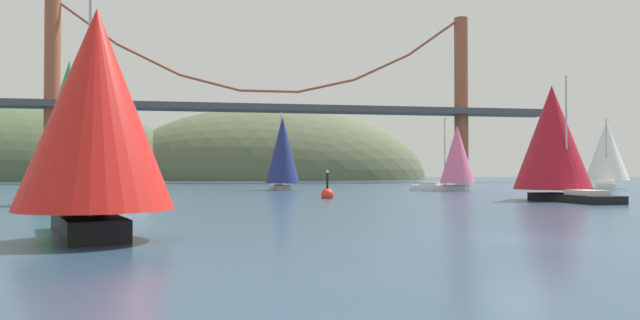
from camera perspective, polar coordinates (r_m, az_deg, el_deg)
ground_plane at (r=21.58m, az=19.34°, el=-7.29°), size 360.00×360.00×0.00m
headland_left at (r=159.97m, az=-26.38°, el=-1.76°), size 87.44×44.00×35.00m
headland_center at (r=154.47m, az=-4.45°, el=-1.89°), size 81.40×44.00×38.12m
suspension_bridge at (r=114.90m, az=-4.92°, el=5.54°), size 114.85×6.00×33.96m
sailboat_crimson_sail at (r=50.53m, az=21.58°, el=1.83°), size 6.32×9.96×9.70m
sailboat_pink_spinnaker at (r=70.66m, az=12.97°, el=0.32°), size 7.60×7.30×8.63m
sailboat_green_sail at (r=44.61m, az=-22.95°, el=2.77°), size 9.40×8.60×11.24m
sailboat_white_mainsail at (r=86.17m, az=25.94°, el=0.63°), size 8.38×9.26×9.06m
sailboat_navy_sail at (r=71.14m, az=-3.66°, el=0.81°), size 4.16×7.59×9.53m
sailboat_red_spinnaker at (r=21.33m, az=-20.86°, el=3.98°), size 6.51×8.94×9.04m
channel_buoy at (r=50.29m, az=0.72°, el=-3.30°), size 1.10×1.10×2.64m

